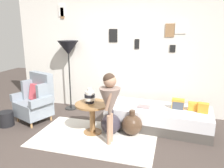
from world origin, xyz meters
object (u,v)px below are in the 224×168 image
vase_striped (90,97)px  side_table (92,112)px  demijohn_far (132,124)px  armchair (36,100)px  magazine_basket (6,119)px  daybed (158,118)px  person_child (110,99)px  floor_lamp (68,50)px  demijohn_near (111,124)px  book_on_daybed (144,107)px

vase_striped → side_table: bearing=-24.9°
demijohn_far → vase_striped: bearing=-171.9°
armchair → magazine_basket: (-0.41, -0.40, -0.30)m
daybed → person_child: 1.21m
daybed → floor_lamp: floor_lamp is taller
daybed → person_child: bearing=-131.0°
side_table → demijohn_far: size_ratio=1.32×
person_child → demijohn_near: person_child is taller
vase_striped → person_child: (0.46, -0.30, 0.09)m
side_table → vase_striped: size_ratio=2.20×
armchair → magazine_basket: bearing=-135.6°
daybed → vase_striped: size_ratio=7.17×
daybed → person_child: size_ratio=1.67×
floor_lamp → demijohn_far: (1.62, -0.89, -1.19)m
demijohn_near → magazine_basket: size_ratio=1.59×
armchair → person_child: size_ratio=0.83×
armchair → daybed: 2.44m
side_table → vase_striped: bearing=155.1°
armchair → person_child: person_child is taller
vase_striped → floor_lamp: bearing=131.4°
demijohn_near → demijohn_far: 0.38m
magazine_basket → floor_lamp: bearing=56.8°
book_on_daybed → person_child: bearing=-120.6°
daybed → demijohn_near: bearing=-149.4°
armchair → daybed: armchair is taller
person_child → magazine_basket: 2.21m
daybed → magazine_basket: bearing=-165.7°
floor_lamp → demijohn_far: bearing=-28.8°
armchair → vase_striped: armchair is taller
armchair → floor_lamp: bearing=65.0°
side_table → demijohn_near: 0.39m
magazine_basket → daybed: bearing=14.3°
vase_striped → demijohn_far: bearing=8.1°
armchair → demijohn_far: armchair is taller
person_child → magazine_basket: bearing=177.4°
person_child → vase_striped: bearing=147.0°
vase_striped → book_on_daybed: size_ratio=1.24×
person_child → book_on_daybed: 0.94m
book_on_daybed → vase_striped: bearing=-153.3°
floor_lamp → magazine_basket: bearing=-123.2°
armchair → magazine_basket: 0.65m
side_table → book_on_daybed: (0.85, 0.48, 0.01)m
vase_striped → demijohn_near: bearing=7.4°
daybed → demijohn_near: demijohn_near is taller
demijohn_far → daybed: bearing=44.5°
daybed → magazine_basket: daybed is taller
floor_lamp → person_child: size_ratio=1.34×
side_table → vase_striped: 0.27m
armchair → book_on_daybed: armchair is taller
demijohn_near → person_child: bearing=-76.1°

